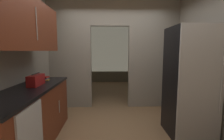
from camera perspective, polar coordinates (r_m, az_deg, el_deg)
The scene contains 8 objects.
ground at distance 3.05m, azimuth 1.81°, elevation -21.90°, with size 20.00×20.00×0.00m, color #93704C.
kitchen_partition at distance 4.12m, azimuth 1.06°, elevation 6.90°, with size 3.28×0.12×2.75m.
adjoining_room_shell at distance 6.38m, azimuth -0.18°, elevation 6.02°, with size 3.28×3.48×2.75m.
refrigerator at distance 3.04m, azimuth 26.02°, elevation -3.95°, with size 0.70×0.73×1.87m.
lower_cabinet_run at distance 2.76m, azimuth -27.45°, elevation -15.26°, with size 0.63×2.09×0.92m.
upper_cabinet_counterside at distance 2.60m, azimuth -29.17°, elevation 14.29°, with size 0.36×1.88×0.75m.
boombox at distance 2.80m, azimuth -25.59°, elevation -3.28°, with size 0.15×0.37×0.20m.
book_stack at distance 3.21m, azimuth -22.79°, elevation -2.77°, with size 0.14×0.14×0.07m.
Camera 1 is at (-0.17, -2.67, 1.46)m, focal length 25.55 mm.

